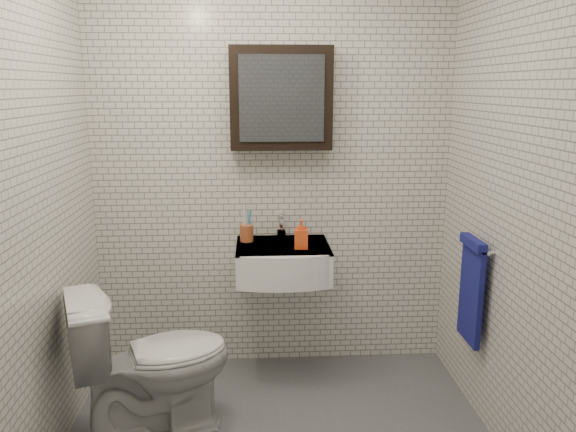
{
  "coord_description": "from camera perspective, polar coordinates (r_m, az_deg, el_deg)",
  "views": [
    {
      "loc": [
        -0.11,
        -2.43,
        1.77
      ],
      "look_at": [
        0.06,
        0.45,
        1.1
      ],
      "focal_mm": 35.0,
      "sensor_mm": 36.0,
      "label": 1
    }
  ],
  "objects": [
    {
      "name": "soap_bottle",
      "position": [
        3.25,
        1.35,
        -1.82
      ],
      "size": [
        0.08,
        0.08,
        0.17
      ],
      "primitive_type": "imported",
      "rotation": [
        0.0,
        0.0,
        -0.07
      ],
      "color": "#FC5B1A",
      "rests_on": "washbasin"
    },
    {
      "name": "faucet",
      "position": [
        3.47,
        -0.67,
        -1.16
      ],
      "size": [
        0.06,
        0.2,
        0.15
      ],
      "color": "silver",
      "rests_on": "washbasin"
    },
    {
      "name": "toothbrush_cup",
      "position": [
        3.41,
        -4.23,
        -1.65
      ],
      "size": [
        0.1,
        0.1,
        0.22
      ],
      "rotation": [
        0.0,
        0.0,
        0.22
      ],
      "color": "#A34C28",
      "rests_on": "washbasin"
    },
    {
      "name": "room_shell",
      "position": [
        2.45,
        -0.84,
        5.95
      ],
      "size": [
        2.22,
        2.02,
        2.51
      ],
      "color": "silver",
      "rests_on": "ground"
    },
    {
      "name": "towel_rail",
      "position": [
        3.19,
        18.15,
        -6.77
      ],
      "size": [
        0.09,
        0.3,
        0.58
      ],
      "color": "silver",
      "rests_on": "room_shell"
    },
    {
      "name": "washbasin",
      "position": [
        3.33,
        -0.5,
        -4.68
      ],
      "size": [
        0.55,
        0.5,
        0.2
      ],
      "color": "white",
      "rests_on": "room_shell"
    },
    {
      "name": "toilet",
      "position": [
        3.04,
        -13.56,
        -14.15
      ],
      "size": [
        0.89,
        0.69,
        0.8
      ],
      "primitive_type": "imported",
      "rotation": [
        0.0,
        0.0,
        1.93
      ],
      "color": "silver",
      "rests_on": "ground"
    },
    {
      "name": "mirror_cabinet",
      "position": [
        3.36,
        -0.71,
        11.86
      ],
      "size": [
        0.6,
        0.15,
        0.6
      ],
      "color": "black",
      "rests_on": "room_shell"
    }
  ]
}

